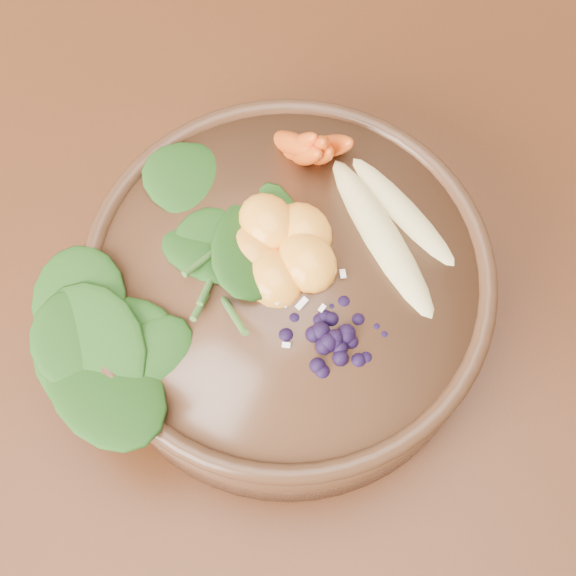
{
  "coord_description": "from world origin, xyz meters",
  "views": [
    {
      "loc": [
        -0.14,
        -0.23,
        1.26
      ],
      "look_at": [
        -0.04,
        -0.05,
        0.79
      ],
      "focal_mm": 50.0,
      "sensor_mm": 36.0,
      "label": 1
    }
  ],
  "objects_px": {
    "stoneware_bowl": "(288,294)",
    "carrot_cluster": "(309,127)",
    "dining_table": "(300,278)",
    "blueberry_pile": "(331,335)",
    "mandarin_cluster": "(280,240)",
    "banana_halves": "(394,214)",
    "kale_heap": "(192,212)"
  },
  "relations": [
    {
      "from": "stoneware_bowl",
      "to": "carrot_cluster",
      "type": "xyz_separation_m",
      "value": [
        0.05,
        0.06,
        0.07
      ]
    },
    {
      "from": "dining_table",
      "to": "blueberry_pile",
      "type": "relative_size",
      "value": 13.67
    },
    {
      "from": "mandarin_cluster",
      "to": "blueberry_pile",
      "type": "distance_m",
      "value": 0.07
    },
    {
      "from": "banana_halves",
      "to": "blueberry_pile",
      "type": "xyz_separation_m",
      "value": [
        -0.08,
        -0.05,
        0.01
      ]
    },
    {
      "from": "carrot_cluster",
      "to": "blueberry_pile",
      "type": "height_order",
      "value": "carrot_cluster"
    },
    {
      "from": "carrot_cluster",
      "to": "blueberry_pile",
      "type": "relative_size",
      "value": 0.6
    },
    {
      "from": "blueberry_pile",
      "to": "mandarin_cluster",
      "type": "bearing_deg",
      "value": 84.97
    },
    {
      "from": "banana_halves",
      "to": "stoneware_bowl",
      "type": "bearing_deg",
      "value": -177.26
    },
    {
      "from": "blueberry_pile",
      "to": "banana_halves",
      "type": "bearing_deg",
      "value": 32.73
    },
    {
      "from": "banana_halves",
      "to": "mandarin_cluster",
      "type": "distance_m",
      "value": 0.07
    },
    {
      "from": "kale_heap",
      "to": "dining_table",
      "type": "bearing_deg",
      "value": -1.9
    },
    {
      "from": "dining_table",
      "to": "banana_halves",
      "type": "xyz_separation_m",
      "value": [
        0.03,
        -0.06,
        0.17
      ]
    },
    {
      "from": "banana_halves",
      "to": "mandarin_cluster",
      "type": "relative_size",
      "value": 1.76
    },
    {
      "from": "stoneware_bowl",
      "to": "blueberry_pile",
      "type": "bearing_deg",
      "value": -92.9
    },
    {
      "from": "carrot_cluster",
      "to": "banana_halves",
      "type": "height_order",
      "value": "carrot_cluster"
    },
    {
      "from": "dining_table",
      "to": "kale_heap",
      "type": "xyz_separation_m",
      "value": [
        -0.08,
        0.0,
        0.18
      ]
    },
    {
      "from": "stoneware_bowl",
      "to": "kale_heap",
      "type": "xyz_separation_m",
      "value": [
        -0.03,
        0.06,
        0.05
      ]
    },
    {
      "from": "stoneware_bowl",
      "to": "kale_heap",
      "type": "bearing_deg",
      "value": 121.11
    },
    {
      "from": "carrot_cluster",
      "to": "banana_halves",
      "type": "distance_m",
      "value": 0.07
    },
    {
      "from": "stoneware_bowl",
      "to": "banana_halves",
      "type": "distance_m",
      "value": 0.09
    },
    {
      "from": "stoneware_bowl",
      "to": "mandarin_cluster",
      "type": "xyz_separation_m",
      "value": [
        0.0,
        0.02,
        0.05
      ]
    },
    {
      "from": "mandarin_cluster",
      "to": "blueberry_pile",
      "type": "bearing_deg",
      "value": -95.03
    },
    {
      "from": "dining_table",
      "to": "blueberry_pile",
      "type": "xyz_separation_m",
      "value": [
        -0.05,
        -0.11,
        0.18
      ]
    },
    {
      "from": "stoneware_bowl",
      "to": "dining_table",
      "type": "bearing_deg",
      "value": 51.29
    },
    {
      "from": "carrot_cluster",
      "to": "banana_halves",
      "type": "relative_size",
      "value": 0.5
    },
    {
      "from": "blueberry_pile",
      "to": "stoneware_bowl",
      "type": "bearing_deg",
      "value": 87.1
    },
    {
      "from": "mandarin_cluster",
      "to": "kale_heap",
      "type": "bearing_deg",
      "value": 132.46
    },
    {
      "from": "stoneware_bowl",
      "to": "blueberry_pile",
      "type": "relative_size",
      "value": 2.16
    },
    {
      "from": "kale_heap",
      "to": "blueberry_pile",
      "type": "bearing_deg",
      "value": -73.96
    },
    {
      "from": "stoneware_bowl",
      "to": "mandarin_cluster",
      "type": "distance_m",
      "value": 0.05
    },
    {
      "from": "carrot_cluster",
      "to": "banana_halves",
      "type": "bearing_deg",
      "value": -66.94
    },
    {
      "from": "kale_heap",
      "to": "stoneware_bowl",
      "type": "bearing_deg",
      "value": -58.89
    }
  ]
}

